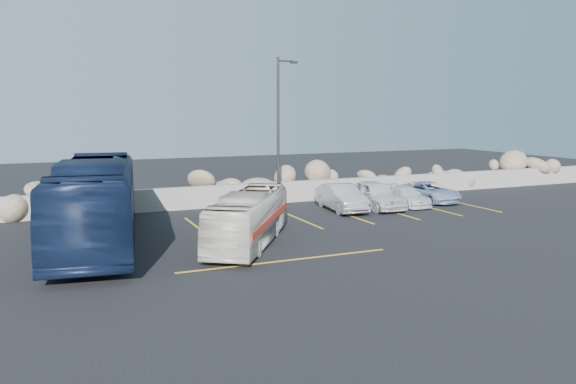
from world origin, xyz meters
name	(u,v)px	position (x,y,z in m)	size (l,w,h in m)	color
ground	(315,259)	(0.00, 0.00, 0.00)	(90.00, 90.00, 0.00)	black
seawall	(219,196)	(0.00, 12.00, 0.60)	(60.00, 0.40, 1.20)	gray
riprap_pile	(213,181)	(0.00, 13.20, 1.30)	(54.00, 2.80, 2.60)	#867158
parking_lines	(351,221)	(4.64, 5.57, 0.01)	(18.16, 9.36, 0.01)	gold
lamppost	(279,130)	(2.56, 9.50, 4.30)	(1.14, 0.18, 8.00)	#2E2C29
vintage_bus	(249,218)	(-1.38, 3.12, 1.05)	(1.77, 7.55, 2.10)	silver
tour_coach	(96,202)	(-6.94, 5.62, 1.69)	(2.85, 12.17, 3.39)	#101C38
car_a	(375,195)	(7.66, 8.20, 0.75)	(1.78, 4.42, 1.51)	silver
car_b	(342,198)	(5.63, 8.28, 0.70)	(1.48, 4.24, 1.40)	#9E9EA2
car_c	(405,196)	(9.70, 8.29, 0.53)	(1.48, 3.65, 1.06)	silver
car_d	(429,192)	(11.79, 8.88, 0.57)	(1.90, 4.13, 1.15)	#8B9DC5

